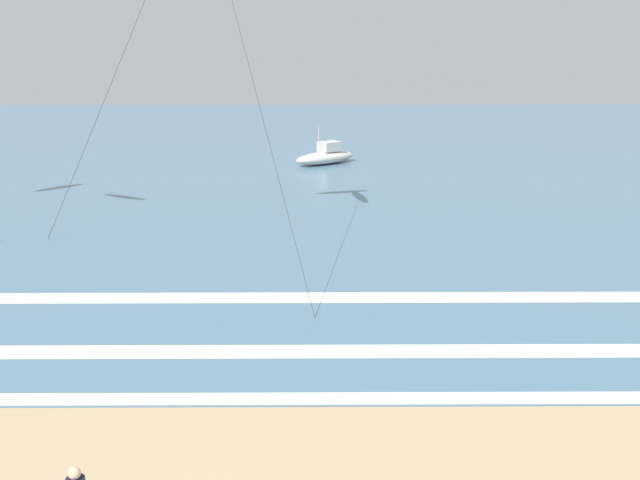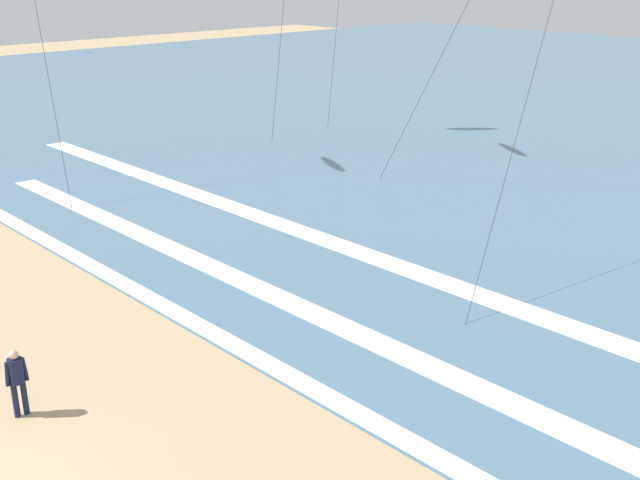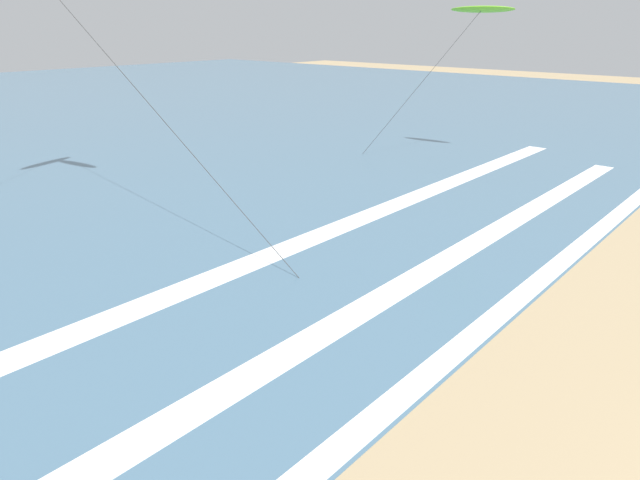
# 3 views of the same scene
# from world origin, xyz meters

# --- Properties ---
(ocean_surface) EXTENTS (140.00, 90.00, 0.01)m
(ocean_surface) POSITION_xyz_m (0.00, 52.53, 0.01)
(ocean_surface) COLOR slate
(ocean_surface) RESTS_ON ground
(wave_foam_shoreline) EXTENTS (43.20, 0.62, 0.01)m
(wave_foam_shoreline) POSITION_xyz_m (-1.65, 7.93, 0.01)
(wave_foam_shoreline) COLOR white
(wave_foam_shoreline) RESTS_ON ocean_surface
(wave_foam_mid_break) EXTENTS (43.18, 0.92, 0.01)m
(wave_foam_mid_break) POSITION_xyz_m (0.82, 10.73, 0.01)
(wave_foam_mid_break) COLOR white
(wave_foam_mid_break) RESTS_ON ocean_surface
(wave_foam_outer_break) EXTENTS (51.96, 1.04, 0.01)m
(wave_foam_outer_break) POSITION_xyz_m (-1.14, 15.21, 0.01)
(wave_foam_outer_break) COLOR white
(wave_foam_outer_break) RESTS_ON ocean_surface
(offshore_boat) EXTENTS (5.10, 4.60, 2.70)m
(offshore_boat) POSITION_xyz_m (2.59, 43.91, 0.55)
(offshore_boat) COLOR beige
(offshore_boat) RESTS_ON ground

